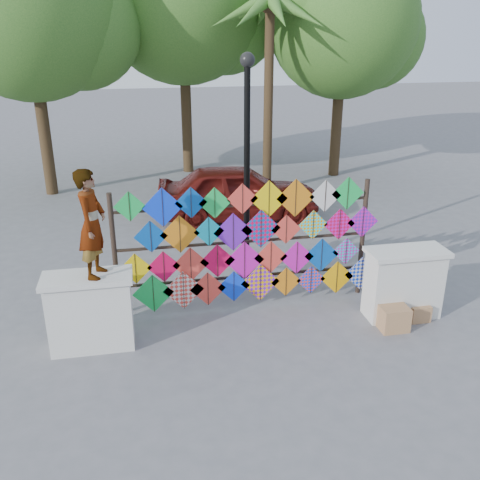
{
  "coord_description": "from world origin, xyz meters",
  "views": [
    {
      "loc": [
        -1.78,
        -8.01,
        4.87
      ],
      "look_at": [
        -0.11,
        0.6,
        1.37
      ],
      "focal_mm": 40.0,
      "sensor_mm": 36.0,
      "label": 1
    }
  ],
  "objects_px": {
    "kite_rack": "(249,245)",
    "sedan": "(239,192)",
    "vendor_woman": "(92,224)",
    "lamppost": "(247,149)"
  },
  "relations": [
    {
      "from": "sedan",
      "to": "lamppost",
      "type": "relative_size",
      "value": 0.97
    },
    {
      "from": "kite_rack",
      "to": "vendor_woman",
      "type": "relative_size",
      "value": 2.92
    },
    {
      "from": "kite_rack",
      "to": "vendor_woman",
      "type": "xyz_separation_m",
      "value": [
        -2.61,
        -0.92,
        0.93
      ]
    },
    {
      "from": "vendor_woman",
      "to": "sedan",
      "type": "relative_size",
      "value": 0.39
    },
    {
      "from": "kite_rack",
      "to": "sedan",
      "type": "distance_m",
      "value": 4.94
    },
    {
      "from": "lamppost",
      "to": "sedan",
      "type": "bearing_deg",
      "value": 81.75
    },
    {
      "from": "vendor_woman",
      "to": "sedan",
      "type": "distance_m",
      "value": 6.83
    },
    {
      "from": "lamppost",
      "to": "kite_rack",
      "type": "bearing_deg",
      "value": -100.05
    },
    {
      "from": "kite_rack",
      "to": "sedan",
      "type": "height_order",
      "value": "kite_rack"
    },
    {
      "from": "vendor_woman",
      "to": "sedan",
      "type": "bearing_deg",
      "value": -15.45
    }
  ]
}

